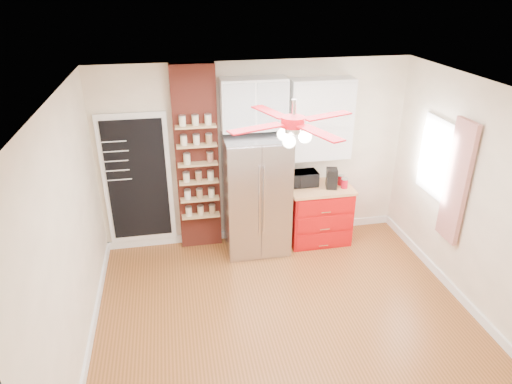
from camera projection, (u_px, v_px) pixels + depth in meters
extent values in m
plane|color=brown|center=(286.00, 318.00, 5.46)|extent=(4.50, 4.50, 0.00)
plane|color=white|center=(294.00, 94.00, 4.31)|extent=(4.50, 4.50, 0.00)
cube|color=#FAE9C9|center=(255.00, 155.00, 6.66)|extent=(4.50, 0.02, 2.70)
cube|color=#FAE9C9|center=(364.00, 358.00, 3.11)|extent=(4.50, 0.02, 2.70)
cube|color=#FAE9C9|center=(69.00, 240.00, 4.50)|extent=(0.02, 4.00, 2.70)
cube|color=#FAE9C9|center=(478.00, 202.00, 5.27)|extent=(0.02, 4.00, 2.70)
cube|color=white|center=(138.00, 180.00, 6.45)|extent=(0.95, 0.04, 1.95)
cube|color=black|center=(138.00, 181.00, 6.43)|extent=(0.82, 0.02, 1.78)
cube|color=maroon|center=(197.00, 161.00, 6.45)|extent=(0.60, 0.16, 2.70)
cube|color=#AEAEB2|center=(256.00, 195.00, 6.53)|extent=(0.90, 0.70, 1.75)
cube|color=white|center=(254.00, 104.00, 6.16)|extent=(0.90, 0.35, 0.70)
cube|color=#BD0B0C|center=(318.00, 215.00, 6.93)|extent=(0.90, 0.60, 0.86)
cube|color=tan|center=(320.00, 188.00, 6.74)|extent=(0.94, 0.64, 0.04)
cube|color=white|center=(321.00, 119.00, 6.46)|extent=(0.90, 0.30, 1.15)
cube|color=white|center=(437.00, 158.00, 5.98)|extent=(0.04, 0.75, 1.05)
cube|color=#AC2216|center=(457.00, 182.00, 5.53)|extent=(0.06, 0.40, 1.55)
cylinder|color=silver|center=(294.00, 110.00, 4.37)|extent=(0.05, 0.05, 0.20)
cylinder|color=#A80A13|center=(293.00, 122.00, 4.42)|extent=(0.24, 0.24, 0.10)
sphere|color=white|center=(293.00, 137.00, 4.49)|extent=(0.13, 0.13, 0.13)
imported|color=black|center=(304.00, 178.00, 6.73)|extent=(0.40, 0.28, 0.22)
cube|color=black|center=(332.00, 178.00, 6.65)|extent=(0.20, 0.24, 0.29)
cylinder|color=red|center=(344.00, 184.00, 6.66)|extent=(0.11, 0.11, 0.14)
cylinder|color=red|center=(341.00, 180.00, 6.76)|extent=(0.11, 0.11, 0.14)
cylinder|color=beige|center=(187.00, 159.00, 6.24)|extent=(0.11, 0.11, 0.15)
cylinder|color=#9C654F|center=(210.00, 157.00, 6.33)|extent=(0.09, 0.09, 0.13)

